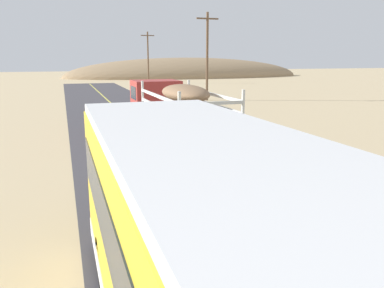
# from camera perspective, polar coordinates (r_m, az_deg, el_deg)

# --- Properties ---
(ground_plane) EXTENTS (240.00, 240.00, 0.00)m
(ground_plane) POSITION_cam_1_polar(r_m,az_deg,el_deg) (7.86, 17.56, -19.74)
(ground_plane) COLOR #CCB284
(road_surface) EXTENTS (8.00, 120.00, 0.02)m
(road_surface) POSITION_cam_1_polar(r_m,az_deg,el_deg) (7.86, 17.56, -19.68)
(road_surface) COLOR #423F44
(road_surface) RESTS_ON ground
(road_centre_line) EXTENTS (0.16, 117.60, 0.00)m
(road_centre_line) POSITION_cam_1_polar(r_m,az_deg,el_deg) (7.85, 17.57, -19.61)
(road_centre_line) COLOR #D8CC4C
(road_centre_line) RESTS_ON road_surface
(livestock_truck) EXTENTS (2.53, 9.70, 3.02)m
(livestock_truck) POSITION_cam_1_polar(r_m,az_deg,el_deg) (19.49, -3.93, 5.80)
(livestock_truck) COLOR #B2332D
(livestock_truck) RESTS_ON road_surface
(power_pole_mid) EXTENTS (2.20, 0.24, 8.36)m
(power_pole_mid) POSITION_cam_1_polar(r_m,az_deg,el_deg) (38.05, 2.28, 13.26)
(power_pole_mid) COLOR brown
(power_pole_mid) RESTS_ON ground
(power_pole_far) EXTENTS (2.20, 0.24, 8.21)m
(power_pole_far) POSITION_cam_1_polar(r_m,az_deg,el_deg) (64.14, -6.58, 12.91)
(power_pole_far) COLOR brown
(power_pole_far) RESTS_ON ground
(distant_hill) EXTENTS (53.23, 21.47, 8.29)m
(distant_hill) POSITION_cam_1_polar(r_m,az_deg,el_deg) (86.25, -0.76, 10.02)
(distant_hill) COLOR #997C5A
(distant_hill) RESTS_ON ground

